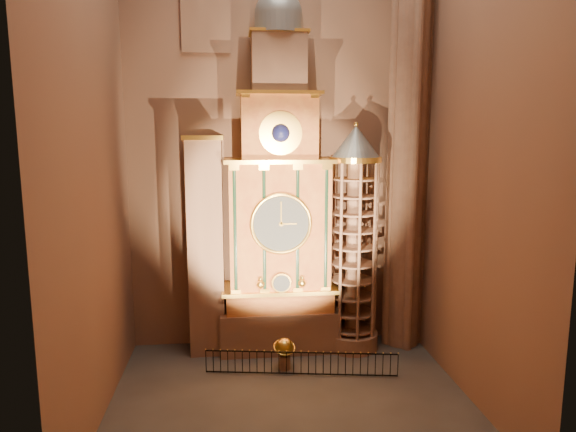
{
  "coord_description": "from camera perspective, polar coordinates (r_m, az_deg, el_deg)",
  "views": [
    {
      "loc": [
        -2.1,
        -18.46,
        10.34
      ],
      "look_at": [
        0.21,
        3.0,
        6.81
      ],
      "focal_mm": 32.0,
      "sensor_mm": 36.0,
      "label": 1
    }
  ],
  "objects": [
    {
      "name": "iron_railing",
      "position": [
        22.86,
        1.46,
        -16.05
      ],
      "size": [
        8.14,
        1.32,
        1.02
      ],
      "color": "black",
      "rests_on": "floor"
    },
    {
      "name": "celestial_globe",
      "position": [
        23.29,
        -0.41,
        -14.75
      ],
      "size": [
        1.15,
        1.11,
        1.42
      ],
      "color": "#8C634C",
      "rests_on": "floor"
    },
    {
      "name": "wall_back",
      "position": [
        24.56,
        -1.25,
        10.83
      ],
      "size": [
        22.0,
        0.0,
        22.0
      ],
      "primitive_type": "plane",
      "rotation": [
        1.57,
        0.0,
        0.0
      ],
      "color": "#89634A",
      "rests_on": "floor"
    },
    {
      "name": "astronomical_clock",
      "position": [
        23.8,
        -1.0,
        0.44
      ],
      "size": [
        5.6,
        2.41,
        16.7
      ],
      "color": "#8C634C",
      "rests_on": "floor"
    },
    {
      "name": "wall_left",
      "position": [
        19.11,
        -21.37,
        10.65
      ],
      "size": [
        0.0,
        22.0,
        22.0
      ],
      "primitive_type": "plane",
      "rotation": [
        1.57,
        0.0,
        1.57
      ],
      "color": "#89634A",
      "rests_on": "floor"
    },
    {
      "name": "gothic_pier",
      "position": [
        24.86,
        13.36,
        10.57
      ],
      "size": [
        2.04,
        2.04,
        22.0
      ],
      "color": "#8C634C",
      "rests_on": "floor"
    },
    {
      "name": "wall_right",
      "position": [
        20.59,
        20.46,
        10.56
      ],
      "size": [
        0.0,
        22.0,
        22.0
      ],
      "primitive_type": "plane",
      "rotation": [
        1.57,
        0.0,
        -1.57
      ],
      "color": "#89634A",
      "rests_on": "floor"
    },
    {
      "name": "floor",
      "position": [
        21.26,
        0.33,
        -19.8
      ],
      "size": [
        14.0,
        14.0,
        0.0
      ],
      "primitive_type": "plane",
      "color": "#383330",
      "rests_on": "ground"
    },
    {
      "name": "stair_turret",
      "position": [
        24.36,
        7.3,
        -2.8
      ],
      "size": [
        2.5,
        2.5,
        10.8
      ],
      "color": "#8C634C",
      "rests_on": "floor"
    },
    {
      "name": "portrait_tower",
      "position": [
        24.04,
        -9.1,
        -3.29
      ],
      "size": [
        1.8,
        1.6,
        10.2
      ],
      "color": "#8C634C",
      "rests_on": "floor"
    }
  ]
}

